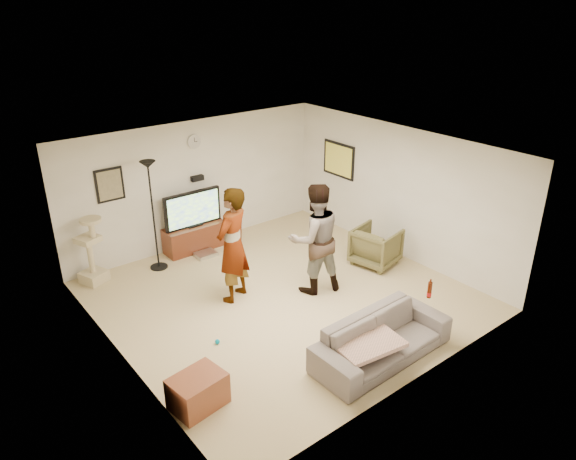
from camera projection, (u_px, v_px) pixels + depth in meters
floor at (283, 297)px, 8.93m from camera, size 5.50×5.50×0.02m
ceiling at (282, 151)px, 7.91m from camera, size 5.50×5.50×0.02m
wall_back at (196, 184)px, 10.39m from camera, size 5.50×0.04×2.50m
wall_front at (421, 300)px, 6.45m from camera, size 5.50×0.04×2.50m
wall_left at (115, 282)px, 6.86m from camera, size 0.04×5.50×2.50m
wall_right at (397, 192)px, 9.98m from camera, size 0.04×5.50×2.50m
wall_clock at (194, 142)px, 10.02m from camera, size 0.26×0.04×0.26m
wall_speaker at (197, 178)px, 10.29m from camera, size 0.25×0.10×0.10m
picture_back at (110, 185)px, 9.27m from camera, size 0.42×0.03×0.52m
picture_right at (339, 160)px, 11.01m from camera, size 0.03×0.78×0.62m
tv_stand at (195, 237)px, 10.48m from camera, size 1.22×0.45×0.51m
console_box at (206, 254)px, 10.28m from camera, size 0.40×0.30×0.07m
tv at (193, 209)px, 10.23m from camera, size 1.18×0.08×0.70m
tv_screen at (194, 210)px, 10.20m from camera, size 1.08×0.01×0.61m
floor_lamp at (153, 217)px, 9.45m from camera, size 0.32×0.32×2.05m
cat_tree at (90, 251)px, 9.13m from camera, size 0.50×0.50×1.21m
person_left at (233, 245)px, 8.50m from camera, size 0.84×0.72×1.94m
person_right at (315, 239)px, 8.76m from camera, size 1.09×0.95×1.91m
sofa at (382, 339)px, 7.30m from camera, size 2.10×0.85×0.61m
throw_blanket at (366, 342)px, 7.07m from camera, size 0.98×0.81×0.06m
beer_bottle at (430, 290)px, 7.67m from camera, size 0.06×0.06×0.25m
armchair at (376, 246)px, 9.87m from camera, size 0.93×0.91×0.71m
side_table at (198, 391)px, 6.48m from camera, size 0.70×0.57×0.43m
toy_ball at (217, 342)px, 7.70m from camera, size 0.07×0.07×0.07m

